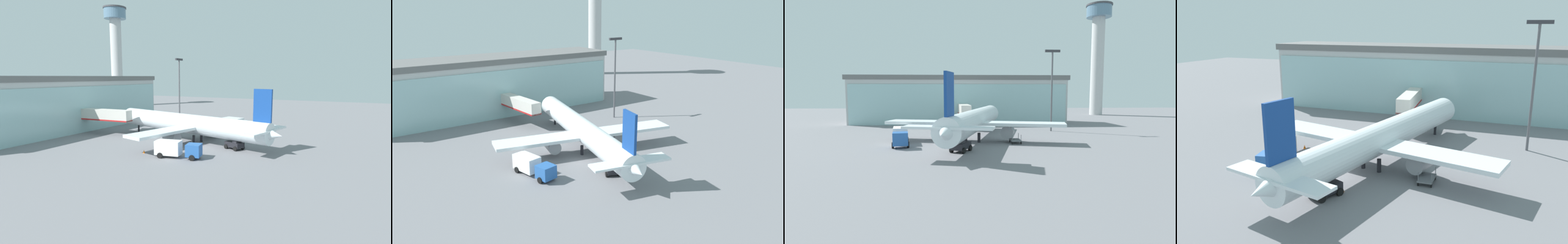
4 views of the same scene
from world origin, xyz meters
The scene contains 11 objects.
ground centered at (0.00, 0.00, 0.00)m, with size 240.00×240.00×0.00m, color slate.
terminal_building centered at (0.00, 36.70, 6.39)m, with size 57.86×12.74×12.78m.
jet_bridge centered at (1.29, 25.64, 4.11)m, with size 3.38×14.33×5.47m.
control_tower centered at (51.31, 65.49, 24.71)m, with size 9.32×9.32×40.69m.
apron_light_mast centered at (20.03, 16.77, 10.34)m, with size 3.20×0.40×17.25m.
airplane centered at (3.18, 4.65, 3.41)m, with size 30.23×39.25×10.68m.
catering_truck centered at (-8.66, 0.47, 1.47)m, with size 3.64×7.59×2.65m.
baggage_cart centered at (9.66, 1.25, 0.50)m, with size 1.63×2.82×1.50m.
pushback_tug centered at (0.83, -5.72, 0.97)m, with size 3.21×3.66×2.30m.
safety_cone_nose centered at (2.07, -4.12, 0.28)m, with size 0.36×0.36×0.55m, color orange.
safety_cone_wingtip centered at (-8.74, 6.73, 0.28)m, with size 0.36×0.36×0.55m, color orange.
Camera 3 is at (1.30, -47.50, 8.10)m, focal length 28.00 mm.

